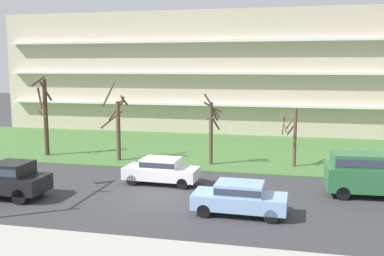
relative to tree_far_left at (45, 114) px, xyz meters
The scene contains 11 objects.
ground 14.70m from the tree_far_left, 36.02° to the right, with size 160.00×160.00×0.00m, color #38383A.
grass_lawn_strip 13.27m from the tree_far_left, 25.69° to the left, with size 80.00×16.00×0.08m, color #477238.
apartment_building 22.35m from the tree_far_left, 58.46° to the left, with size 48.24×11.56×12.59m.
tree_far_left is the anchor object (origin of this frame).
tree_left 6.15m from the tree_far_left, ahead, with size 1.97×2.03×5.78m.
tree_center 13.17m from the tree_far_left, ahead, with size 1.27×1.33×5.13m.
tree_right 18.75m from the tree_far_left, ahead, with size 1.19×1.93×4.12m.
sedan_blue_near_left 19.51m from the tree_far_left, 32.58° to the right, with size 4.45×1.93×1.57m.
pickup_black_center_left 11.27m from the tree_far_left, 70.95° to the right, with size 5.42×2.05×1.95m.
van_green_center_right 23.94m from the tree_far_left, 14.38° to the right, with size 5.29×2.26×2.36m.
sedan_white_near_right 12.83m from the tree_far_left, 28.07° to the right, with size 4.46×1.96×1.57m.
Camera 1 is at (6.99, -22.08, 6.98)m, focal length 41.27 mm.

